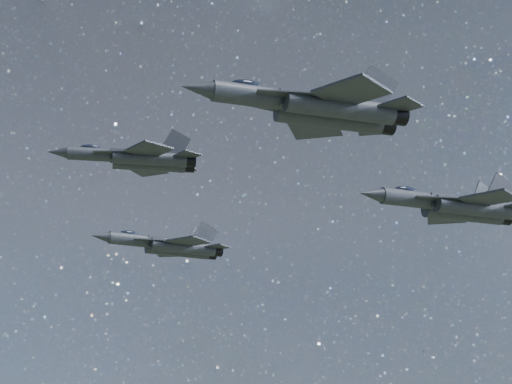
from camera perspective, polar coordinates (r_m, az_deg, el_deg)
jet_lead at (r=79.04m, az=-8.61°, el=2.42°), size 15.14×10.06×3.85m
jet_left at (r=97.67m, az=-6.27°, el=-3.90°), size 17.21×12.11×4.35m
jet_right at (r=61.58m, az=4.47°, el=6.16°), size 18.93×12.97×4.75m
jet_slot at (r=86.72m, az=14.38°, el=-1.01°), size 20.26×13.98×5.09m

